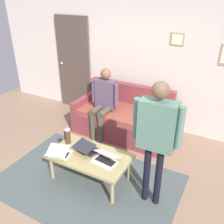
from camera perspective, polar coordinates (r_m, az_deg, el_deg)
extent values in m
plane|color=#8A6D56|center=(3.72, -6.70, -16.46)|extent=(7.68, 7.68, 0.00)
cube|color=#465150|center=(3.75, -5.82, -15.91)|extent=(2.58, 1.69, 0.01)
cube|color=beige|center=(4.81, 7.71, 12.32)|extent=(7.04, 0.10, 2.70)
cube|color=tan|center=(4.51, 14.92, 16.00)|extent=(0.24, 0.02, 0.22)
cube|color=beige|center=(4.50, 14.89, 15.98)|extent=(0.18, 0.00, 0.17)
cube|color=#4E4038|center=(5.58, -8.81, 10.84)|extent=(0.82, 0.05, 2.05)
sphere|color=tan|center=(5.74, -11.60, 11.01)|extent=(0.06, 0.06, 0.06)
cube|color=brown|center=(4.73, 2.30, -2.62)|extent=(1.74, 0.91, 0.42)
cube|color=brown|center=(4.60, 2.25, -0.02)|extent=(1.50, 0.83, 0.08)
cube|color=brown|center=(4.85, 4.42, 3.88)|extent=(1.74, 0.14, 0.46)
cube|color=brown|center=(4.34, 12.02, -1.52)|extent=(0.12, 0.91, 0.20)
cube|color=brown|center=(4.96, -6.05, 2.71)|extent=(0.12, 0.91, 0.20)
cube|color=#9D905B|center=(3.55, -5.22, -10.19)|extent=(1.14, 0.65, 0.04)
cylinder|color=tan|center=(3.33, 0.04, -18.03)|extent=(0.05, 0.05, 0.39)
cylinder|color=tan|center=(3.78, -13.81, -12.40)|extent=(0.05, 0.05, 0.39)
cylinder|color=#939862|center=(3.67, 3.96, -12.99)|extent=(0.05, 0.05, 0.39)
cylinder|color=tan|center=(4.09, -9.08, -8.55)|extent=(0.05, 0.05, 0.39)
cube|color=silver|center=(3.40, -1.74, -11.46)|extent=(0.36, 0.25, 0.01)
cube|color=black|center=(3.41, -1.57, -11.22)|extent=(0.29, 0.16, 0.00)
cube|color=silver|center=(3.38, -1.10, -9.62)|extent=(0.35, 0.22, 0.09)
cube|color=#2E2B26|center=(3.38, -1.13, -9.64)|extent=(0.32, 0.20, 0.07)
cube|color=#28282D|center=(3.64, -5.39, -8.69)|extent=(0.34, 0.29, 0.01)
cube|color=black|center=(3.62, -5.60, -8.72)|extent=(0.27, 0.19, 0.00)
cube|color=#28282D|center=(3.52, -6.50, -7.83)|extent=(0.34, 0.27, 0.06)
cube|color=silver|center=(3.53, -6.46, -7.81)|extent=(0.30, 0.24, 0.05)
cube|color=silver|center=(3.61, -11.84, -9.48)|extent=(0.33, 0.29, 0.01)
cube|color=black|center=(3.60, -11.97, -9.55)|extent=(0.26, 0.19, 0.00)
cube|color=silver|center=(3.50, -12.53, -8.76)|extent=(0.32, 0.27, 0.08)
cube|color=silver|center=(3.50, -12.51, -8.73)|extent=(0.29, 0.24, 0.07)
cylinder|color=#4C3323|center=(3.77, -10.23, -5.65)|extent=(0.08, 0.08, 0.22)
cylinder|color=#B7B7BC|center=(3.71, -10.38, -4.08)|extent=(0.09, 0.09, 0.02)
sphere|color=#B2B2B7|center=(3.70, -10.41, -3.77)|extent=(0.03, 0.03, 0.03)
cube|color=black|center=(3.80, -10.92, -5.27)|extent=(0.01, 0.01, 0.16)
cylinder|color=black|center=(3.23, 10.69, -14.67)|extent=(0.09, 0.09, 0.85)
cylinder|color=black|center=(3.26, 8.05, -13.96)|extent=(0.09, 0.09, 0.85)
cube|color=slate|center=(2.82, 10.45, -3.11)|extent=(0.43, 0.20, 0.60)
cylinder|color=slate|center=(2.76, 15.51, -3.70)|extent=(0.08, 0.08, 0.51)
cylinder|color=slate|center=(2.87, 5.70, -1.49)|extent=(0.08, 0.08, 0.51)
sphere|color=brown|center=(2.63, 11.22, 5.00)|extent=(0.20, 0.20, 0.20)
cylinder|color=#474437|center=(4.45, -2.66, -4.14)|extent=(0.10, 0.10, 0.50)
cylinder|color=#474437|center=(4.53, -4.52, -3.60)|extent=(0.10, 0.10, 0.50)
cylinder|color=#474437|center=(4.44, -1.56, 0.24)|extent=(0.12, 0.40, 0.12)
cylinder|color=#474437|center=(4.52, -3.43, 0.70)|extent=(0.12, 0.40, 0.12)
cube|color=#584359|center=(4.51, -1.40, 4.32)|extent=(0.37, 0.20, 0.52)
cylinder|color=#584359|center=(4.36, 0.99, 3.85)|extent=(0.08, 0.08, 0.42)
cylinder|color=#584359|center=(4.58, -4.30, 4.94)|extent=(0.08, 0.08, 0.42)
sphere|color=brown|center=(4.38, -1.45, 8.86)|extent=(0.19, 0.19, 0.19)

